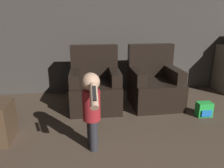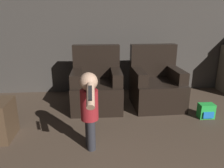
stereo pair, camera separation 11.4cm
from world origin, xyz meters
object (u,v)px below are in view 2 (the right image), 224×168
Objects in this scene: person_toddler at (89,105)px; toy_backpack at (206,111)px; armchair_left at (97,87)px; armchair_right at (156,85)px.

person_toddler is 4.02× the size of toy_backpack.
armchair_left and armchair_right have the same top height.
armchair_left is 1.76m from toy_backpack.
armchair_right is at bearing 0.77° from armchair_left.
toy_backpack is (1.74, 0.64, -0.43)m from person_toddler.
armchair_left is at bearing -14.92° from person_toddler.
armchair_right reaches higher than person_toddler.
person_toddler is at bearing -159.78° from toy_backpack.
armchair_right is 1.67m from person_toddler.
armchair_left is 1.11× the size of person_toddler.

